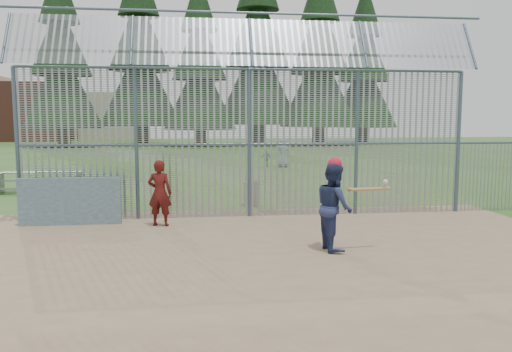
{
  "coord_description": "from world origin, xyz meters",
  "views": [
    {
      "loc": [
        -1.44,
        -9.93,
        2.68
      ],
      "look_at": [
        0.0,
        2.0,
        1.3
      ],
      "focal_mm": 35.0,
      "sensor_mm": 36.0,
      "label": 1
    }
  ],
  "objects": [
    {
      "name": "trash_can",
      "position": [
        0.26,
        5.18,
        0.38
      ],
      "size": [
        0.56,
        0.56,
        0.82
      ],
      "color": "gray",
      "rests_on": "ground"
    },
    {
      "name": "bg_kid_standing",
      "position": [
        3.38,
        17.44,
        0.82
      ],
      "size": [
        0.91,
        0.72,
        1.64
      ],
      "primitive_type": "imported",
      "rotation": [
        0.0,
        0.0,
        3.41
      ],
      "color": "slate",
      "rests_on": "ground"
    },
    {
      "name": "backstop_fence",
      "position": [
        1.81,
        3.43,
        2.36
      ],
      "size": [
        20.09,
        0.81,
        5.3
      ],
      "color": "#47566B",
      "rests_on": "ground"
    },
    {
      "name": "batter",
      "position": [
        1.33,
        -0.21,
        0.91
      ],
      "size": [
        0.74,
        0.91,
        1.77
      ],
      "primitive_type": "imported",
      "rotation": [
        0.0,
        0.0,
        1.65
      ],
      "color": "navy",
      "rests_on": "dirt_infield"
    },
    {
      "name": "bleacher",
      "position": [
        -7.16,
        8.97,
        0.41
      ],
      "size": [
        3.0,
        0.95,
        0.72
      ],
      "color": "gray",
      "rests_on": "ground"
    },
    {
      "name": "batting_gear",
      "position": [
        1.46,
        -0.23,
        1.69
      ],
      "size": [
        1.27,
        0.37,
        0.68
      ],
      "color": "#B0172E",
      "rests_on": "ground"
    },
    {
      "name": "conifer_row",
      "position": [
        1.93,
        41.51,
        10.83
      ],
      "size": [
        38.48,
        12.26,
        20.2
      ],
      "color": "#332319",
      "rests_on": "ground"
    },
    {
      "name": "ground",
      "position": [
        0.0,
        0.0,
        0.0
      ],
      "size": [
        120.0,
        120.0,
        0.0
      ],
      "primitive_type": "plane",
      "color": "#2D511E",
      "rests_on": "ground"
    },
    {
      "name": "dirt_infield",
      "position": [
        0.0,
        -0.5,
        0.01
      ],
      "size": [
        14.0,
        10.0,
        0.02
      ],
      "primitive_type": "cube",
      "color": "#756047",
      "rests_on": "ground"
    },
    {
      "name": "dugout_wall",
      "position": [
        -4.6,
        2.9,
        0.62
      ],
      "size": [
        2.5,
        0.12,
        1.2
      ],
      "primitive_type": "cube",
      "color": "#38566B",
      "rests_on": "dirt_infield"
    },
    {
      "name": "distant_buildings",
      "position": [
        -23.18,
        56.49,
        3.6
      ],
      "size": [
        26.5,
        10.5,
        8.0
      ],
      "color": "brown",
      "rests_on": "ground"
    },
    {
      "name": "onlooker",
      "position": [
        -2.35,
        2.53,
        0.85
      ],
      "size": [
        0.68,
        0.52,
        1.65
      ],
      "primitive_type": "imported",
      "rotation": [
        0.0,
        0.0,
        2.91
      ],
      "color": "maroon",
      "rests_on": "dirt_infield"
    },
    {
      "name": "bg_kid_seated",
      "position": [
        2.47,
        17.66,
        0.49
      ],
      "size": [
        0.61,
        0.49,
        0.97
      ],
      "primitive_type": "imported",
      "rotation": [
        0.0,
        0.0,
        2.62
      ],
      "color": "slate",
      "rests_on": "ground"
    }
  ]
}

